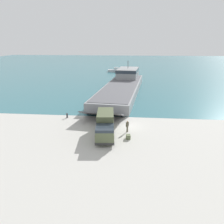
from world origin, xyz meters
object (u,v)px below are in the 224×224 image
object	(u,v)px
soldier_on_ramp	(127,125)
moored_boat_b	(130,71)
military_truck	(105,125)
moored_boat_a	(115,70)
landing_craft	(123,84)
mooring_bollard	(67,115)
cargo_crate	(128,137)

from	to	relation	value
soldier_on_ramp	moored_boat_b	distance (m)	65.63
military_truck	moored_boat_a	world-z (taller)	military_truck
moored_boat_a	landing_craft	bearing A→B (deg)	-173.21
moored_boat_b	military_truck	bearing A→B (deg)	-63.27
military_truck	mooring_bollard	bearing A→B (deg)	-137.44
soldier_on_ramp	moored_boat_a	distance (m)	67.71
landing_craft	moored_boat_b	bearing A→B (deg)	93.77
moored_boat_a	mooring_bollard	size ratio (longest dim) A/B	7.37
soldier_on_ramp	moored_boat_b	size ratio (longest dim) A/B	0.20
cargo_crate	soldier_on_ramp	bearing A→B (deg)	94.64
landing_craft	moored_boat_a	world-z (taller)	landing_craft
moored_boat_a	mooring_bollard	xyz separation A→B (m)	(-3.79, -61.98, -0.21)
landing_craft	mooring_bollard	xyz separation A→B (m)	(-8.94, -23.66, -1.26)
mooring_bollard	cargo_crate	xyz separation A→B (m)	(11.01, -7.79, -0.18)
moored_boat_b	soldier_on_ramp	bearing A→B (deg)	-60.60
landing_craft	moored_boat_a	size ratio (longest dim) A/B	6.58
military_truck	soldier_on_ramp	size ratio (longest dim) A/B	4.40
soldier_on_ramp	mooring_bollard	distance (m)	12.09
cargo_crate	military_truck	bearing A→B (deg)	165.41
moored_boat_b	mooring_bollard	bearing A→B (deg)	-70.74
moored_boat_b	mooring_bollard	world-z (taller)	moored_boat_b
military_truck	cargo_crate	xyz separation A→B (m)	(3.32, -0.86, -1.33)
military_truck	mooring_bollard	xyz separation A→B (m)	(-7.70, 6.93, -1.14)
moored_boat_b	mooring_bollard	distance (m)	61.11
soldier_on_ramp	mooring_bollard	world-z (taller)	soldier_on_ramp
military_truck	mooring_bollard	world-z (taller)	military_truck
mooring_bollard	military_truck	bearing A→B (deg)	-41.99
moored_boat_b	cargo_crate	bearing A→B (deg)	-60.45
soldier_on_ramp	moored_boat_a	bearing A→B (deg)	-51.62
moored_boat_a	moored_boat_b	xyz separation A→B (m)	(6.42, -1.73, 0.02)
soldier_on_ramp	mooring_bollard	bearing A→B (deg)	6.03
soldier_on_ramp	mooring_bollard	size ratio (longest dim) A/B	2.02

